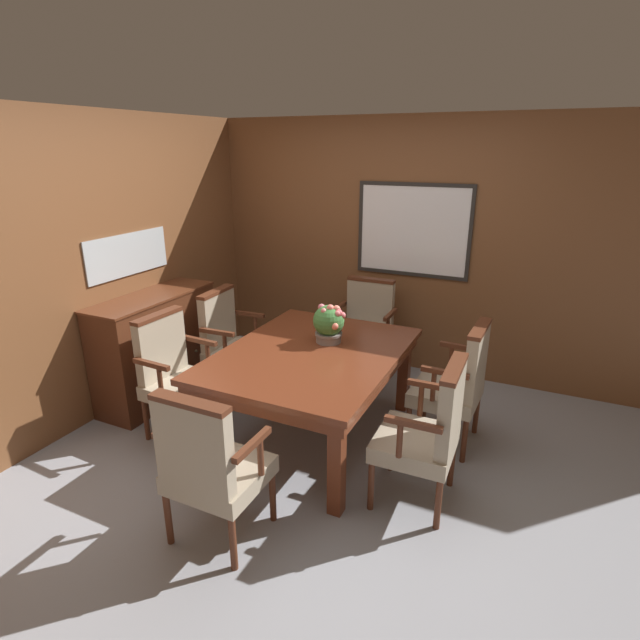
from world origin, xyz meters
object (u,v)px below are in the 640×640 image
chair_left_near (175,371)px  chair_right_near (429,430)px  chair_right_far (457,381)px  chair_head_far (365,326)px  chair_left_far (230,340)px  potted_plant (329,323)px  sideboard_cabinet (157,347)px  dining_table (311,362)px  chair_head_near (210,463)px

chair_left_near → chair_right_near: size_ratio=1.00×
chair_right_far → chair_head_far: bearing=-126.5°
chair_left_far → chair_right_far: same height
chair_head_far → potted_plant: potted_plant is taller
chair_left_near → chair_left_far: bearing=2.3°
chair_right_far → potted_plant: size_ratio=3.09×
chair_head_far → sideboard_cabinet: (-1.53, -1.19, -0.04)m
dining_table → chair_left_far: size_ratio=1.70×
chair_left_near → sideboard_cabinet: 0.69m
dining_table → chair_right_far: size_ratio=1.70×
chair_right_far → sideboard_cabinet: bearing=-80.0°
sideboard_cabinet → chair_left_near: bearing=-36.0°
dining_table → chair_right_far: 1.09m
dining_table → chair_head_near: size_ratio=1.70×
chair_head_far → potted_plant: 1.04m
chair_right_near → potted_plant: bearing=-123.6°
chair_head_far → chair_right_near: bearing=-58.0°
chair_left_far → potted_plant: bearing=-99.7°
chair_right_far → sideboard_cabinet: 2.60m
chair_right_near → chair_left_near: bearing=-91.0°
chair_left_near → chair_head_near: same height
chair_right_near → chair_head_far: same height
chair_left_near → chair_right_far: size_ratio=1.00×
chair_head_near → chair_right_near: size_ratio=1.00×
potted_plant → sideboard_cabinet: (-1.59, -0.21, -0.40)m
chair_left_far → sideboard_cabinet: (-0.56, -0.33, -0.04)m
dining_table → chair_head_far: bearing=90.8°
chair_left_near → chair_right_far: 2.15m
chair_left_near → chair_right_far: same height
dining_table → chair_head_near: bearing=-90.8°
dining_table → chair_right_far: chair_right_far is taller
chair_head_far → chair_right_far: bearing=-39.0°
dining_table → chair_right_near: chair_right_near is taller
chair_right_near → chair_left_far: bearing=-111.3°
chair_head_near → chair_right_near: (1.01, 0.86, 0.00)m
chair_head_far → chair_right_far: 1.33m
chair_left_far → chair_head_near: bearing=-151.4°
potted_plant → chair_right_near: bearing=-32.5°
chair_left_near → chair_head_near: (0.98, -0.85, 0.00)m
dining_table → potted_plant: 0.34m
chair_head_near → chair_head_far: 2.44m
chair_head_near → chair_left_near: bearing=-41.2°
chair_right_far → sideboard_cabinet: chair_right_far is taller
chair_head_near → sideboard_cabinet: chair_head_near is taller
chair_left_near → chair_left_far: 0.73m
chair_left_near → chair_head_far: (0.98, 1.59, 0.00)m
chair_right_near → chair_right_far: bearing=176.5°
chair_left_near → chair_right_near: (1.98, 0.01, 0.00)m
chair_right_far → chair_left_far: bearing=-87.2°
chair_head_near → sideboard_cabinet: bearing=-39.4°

